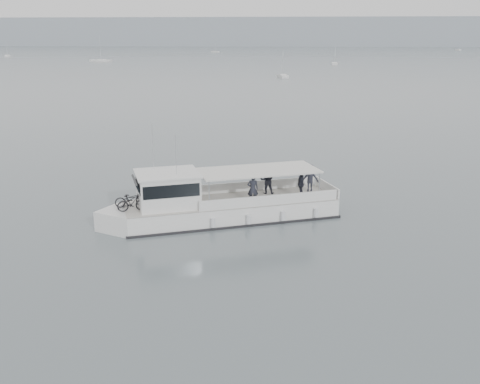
{
  "coord_description": "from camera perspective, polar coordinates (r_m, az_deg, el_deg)",
  "views": [
    {
      "loc": [
        0.82,
        -26.39,
        10.05
      ],
      "look_at": [
        -1.61,
        2.42,
        1.6
      ],
      "focal_mm": 40.0,
      "sensor_mm": 36.0,
      "label": 1
    }
  ],
  "objects": [
    {
      "name": "tour_boat",
      "position": [
        30.08,
        -3.13,
        -1.36
      ],
      "size": [
        13.33,
        7.44,
        5.72
      ],
      "rotation": [
        0.0,
        0.0,
        0.37
      ],
      "color": "white",
      "rests_on": "ground"
    },
    {
      "name": "headland",
      "position": [
        586.4,
        4.95,
        16.62
      ],
      "size": [
        1400.0,
        90.0,
        28.0
      ],
      "primitive_type": "cube",
      "color": "#939EA8",
      "rests_on": "ground"
    },
    {
      "name": "moored_fleet",
      "position": [
        211.49,
        7.5,
        13.53
      ],
      "size": [
        345.7,
        357.31,
        10.53
      ],
      "color": "white",
      "rests_on": "ground"
    },
    {
      "name": "ground",
      "position": [
        28.25,
        2.86,
        -4.57
      ],
      "size": [
        1400.0,
        1400.0,
        0.0
      ],
      "primitive_type": "plane",
      "color": "#576266",
      "rests_on": "ground"
    }
  ]
}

